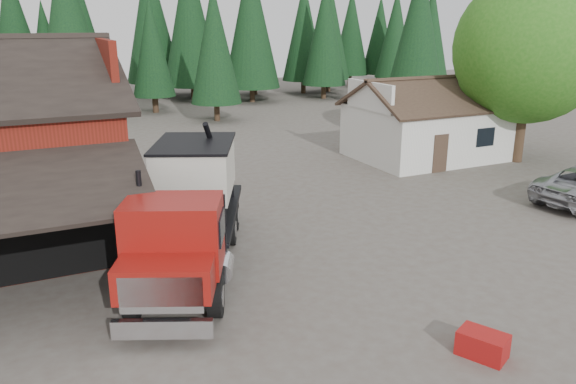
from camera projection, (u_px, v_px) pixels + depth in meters
name	position (u px, v px, depth m)	size (l,w,h in m)	color
ground	(350.00, 298.00, 16.06)	(120.00, 120.00, 0.00)	#4F463E
farmhouse	(427.00, 129.00, 32.11)	(8.60, 6.42, 4.65)	silver
deciduous_tree	(530.00, 54.00, 29.89)	(8.00, 8.00, 10.20)	#382619
conifer_backdrop	(115.00, 105.00, 52.37)	(76.00, 16.00, 16.00)	black
near_pine_b	(214.00, 44.00, 42.72)	(3.96, 3.96, 10.40)	#382619
near_pine_c	(418.00, 30.00, 45.50)	(4.84, 4.84, 12.40)	#382619
near_pine_d	(68.00, 23.00, 41.65)	(5.28, 5.28, 13.40)	#382619
feed_truck	(189.00, 207.00, 17.52)	(6.24, 9.81, 4.34)	black
equip_box	(483.00, 345.00, 13.20)	(0.70, 1.10, 0.60)	maroon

